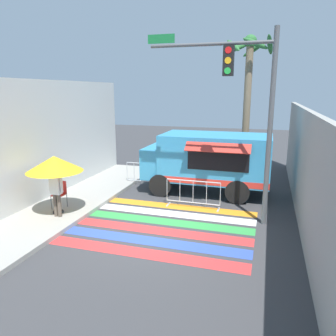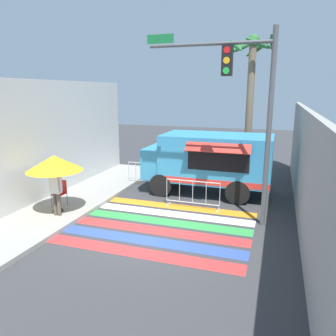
# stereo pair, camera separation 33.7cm
# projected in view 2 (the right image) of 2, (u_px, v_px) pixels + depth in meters

# --- Properties ---
(ground_plane) EXTENTS (60.00, 60.00, 0.00)m
(ground_plane) POSITION_uv_depth(u_px,v_px,m) (145.00, 234.00, 10.13)
(ground_plane) COLOR #38383A
(sidewalk_left) EXTENTS (4.40, 16.00, 0.15)m
(sidewalk_left) POSITION_uv_depth(u_px,v_px,m) (22.00, 214.00, 11.56)
(sidewalk_left) COLOR #99968E
(sidewalk_left) RESTS_ON ground_plane
(building_left_facade) EXTENTS (0.25, 16.00, 4.72)m
(building_left_facade) POSITION_uv_depth(u_px,v_px,m) (7.00, 149.00, 11.13)
(building_left_facade) COLOR silver
(building_left_facade) RESTS_ON ground_plane
(concrete_wall_right) EXTENTS (0.20, 16.00, 3.69)m
(concrete_wall_right) POSITION_uv_depth(u_px,v_px,m) (304.00, 166.00, 11.04)
(concrete_wall_right) COLOR gray
(concrete_wall_right) RESTS_ON ground_plane
(crosswalk_painted) EXTENTS (6.40, 4.36, 0.01)m
(crosswalk_painted) POSITION_uv_depth(u_px,v_px,m) (153.00, 225.00, 10.77)
(crosswalk_painted) COLOR red
(crosswalk_painted) RESTS_ON ground_plane
(food_truck) EXTENTS (5.26, 2.80, 2.54)m
(food_truck) POSITION_uv_depth(u_px,v_px,m) (207.00, 159.00, 13.84)
(food_truck) COLOR #338CBF
(food_truck) RESTS_ON ground_plane
(traffic_signal_pole) EXTENTS (4.07, 0.29, 6.15)m
(traffic_signal_pole) POSITION_uv_depth(u_px,v_px,m) (245.00, 96.00, 10.08)
(traffic_signal_pole) COLOR #515456
(traffic_signal_pole) RESTS_ON ground_plane
(patio_umbrella) EXTENTS (1.90, 1.90, 2.03)m
(patio_umbrella) POSITION_uv_depth(u_px,v_px,m) (54.00, 163.00, 11.17)
(patio_umbrella) COLOR black
(patio_umbrella) RESTS_ON sidewalk_left
(folding_chair) EXTENTS (0.41, 0.41, 0.98)m
(folding_chair) POSITION_uv_depth(u_px,v_px,m) (60.00, 191.00, 11.96)
(folding_chair) COLOR #4C4C51
(folding_chair) RESTS_ON sidewalk_left
(vendor_person) EXTENTS (0.53, 0.22, 1.69)m
(vendor_person) POSITION_uv_depth(u_px,v_px,m) (56.00, 188.00, 11.01)
(vendor_person) COLOR brown
(vendor_person) RESTS_ON sidewalk_left
(barricade_front) EXTENTS (2.07, 0.44, 1.06)m
(barricade_front) POSITION_uv_depth(u_px,v_px,m) (193.00, 194.00, 12.25)
(barricade_front) COLOR #B7BABF
(barricade_front) RESTS_ON ground_plane
(barricade_side) EXTENTS (1.46, 0.44, 1.06)m
(barricade_side) POSITION_uv_depth(u_px,v_px,m) (143.00, 174.00, 15.27)
(barricade_side) COLOR #B7BABF
(barricade_side) RESTS_ON ground_plane
(palm_tree) EXTENTS (2.31, 2.36, 6.87)m
(palm_tree) POSITION_uv_depth(u_px,v_px,m) (251.00, 82.00, 15.67)
(palm_tree) COLOR #7A664C
(palm_tree) RESTS_ON ground_plane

